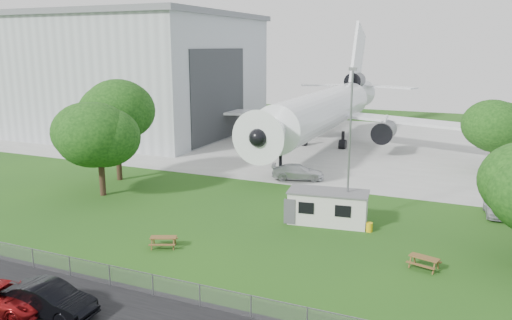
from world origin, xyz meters
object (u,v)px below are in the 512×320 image
at_px(site_cabin, 328,207).
at_px(picnic_west, 164,247).
at_px(hangar, 113,72).
at_px(airliner, 325,108).
at_px(picnic_east, 423,268).
at_px(car_centre_sedan, 50,300).

xyz_separation_m(site_cabin, picnic_west, (-9.14, -9.28, -1.31)).
xyz_separation_m(hangar, picnic_west, (35.62, -39.44, -9.41)).
height_order(airliner, picnic_east, airliner).
bearing_deg(airliner, hangar, 179.78).
distance_m(site_cabin, car_centre_sedan, 21.38).
relative_size(picnic_east, car_centre_sedan, 0.36).
relative_size(hangar, airliner, 0.90).
bearing_deg(car_centre_sedan, airliner, -2.25).
relative_size(picnic_west, picnic_east, 1.00).
relative_size(picnic_west, car_centre_sedan, 0.36).
bearing_deg(hangar, airliner, -0.22).
bearing_deg(airliner, picnic_east, -65.08).
distance_m(airliner, car_centre_sedan, 49.36).
bearing_deg(airliner, car_centre_sedan, -90.86).
distance_m(hangar, site_cabin, 54.57).
relative_size(airliner, site_cabin, 6.92).
distance_m(picnic_east, car_centre_sedan, 21.97).
bearing_deg(airliner, site_cabin, -73.69).
bearing_deg(car_centre_sedan, hangar, 34.16).
bearing_deg(car_centre_sedan, site_cabin, -27.85).
bearing_deg(hangar, picnic_east, -34.26).
distance_m(hangar, picnic_west, 53.97).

